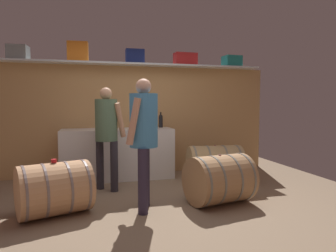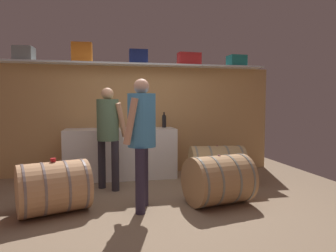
# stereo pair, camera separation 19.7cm
# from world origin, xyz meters

# --- Properties ---
(ground_plane) EXTENTS (6.55, 7.36, 0.02)m
(ground_plane) POSITION_xyz_m (0.00, 0.52, -0.01)
(ground_plane) COLOR #8A7158
(back_wall_panel) EXTENTS (5.35, 0.10, 2.04)m
(back_wall_panel) POSITION_xyz_m (0.00, 2.08, 1.02)
(back_wall_panel) COLOR tan
(back_wall_panel) RESTS_ON ground
(high_shelf_board) EXTENTS (4.92, 0.40, 0.03)m
(high_shelf_board) POSITION_xyz_m (0.00, 1.93, 2.06)
(high_shelf_board) COLOR silver
(high_shelf_board) RESTS_ON back_wall_panel
(toolcase_grey) EXTENTS (0.33, 0.31, 0.24)m
(toolcase_grey) POSITION_xyz_m (-1.96, 1.93, 2.20)
(toolcase_grey) COLOR gray
(toolcase_grey) RESTS_ON high_shelf_board
(toolcase_orange) EXTENTS (0.36, 0.20, 0.35)m
(toolcase_orange) POSITION_xyz_m (-0.99, 1.93, 2.25)
(toolcase_orange) COLOR orange
(toolcase_orange) RESTS_ON high_shelf_board
(toolcase_navy) EXTENTS (0.34, 0.18, 0.26)m
(toolcase_navy) POSITION_xyz_m (0.02, 1.93, 2.21)
(toolcase_navy) COLOR navy
(toolcase_navy) RESTS_ON high_shelf_board
(toolcase_red) EXTENTS (0.44, 0.24, 0.23)m
(toolcase_red) POSITION_xyz_m (1.00, 1.93, 2.19)
(toolcase_red) COLOR red
(toolcase_red) RESTS_ON high_shelf_board
(toolcase_teal) EXTENTS (0.35, 0.29, 0.22)m
(toolcase_teal) POSITION_xyz_m (1.97, 1.93, 2.18)
(toolcase_teal) COLOR #1F807C
(toolcase_teal) RESTS_ON high_shelf_board
(work_cabinet) EXTENTS (1.95, 0.61, 0.89)m
(work_cabinet) POSITION_xyz_m (-0.33, 1.71, 0.44)
(work_cabinet) COLOR white
(work_cabinet) RESTS_ON ground
(wine_bottle_dark) EXTENTS (0.08, 0.08, 0.29)m
(wine_bottle_dark) POSITION_xyz_m (0.49, 1.84, 1.02)
(wine_bottle_dark) COLOR black
(wine_bottle_dark) RESTS_ON work_cabinet
(wine_glass) EXTENTS (0.08, 0.08, 0.14)m
(wine_glass) POSITION_xyz_m (-0.04, 1.59, 0.98)
(wine_glass) COLOR white
(wine_glass) RESTS_ON work_cabinet
(red_funnel) EXTENTS (0.11, 0.11, 0.11)m
(red_funnel) POSITION_xyz_m (-0.02, 1.85, 0.94)
(red_funnel) COLOR red
(red_funnel) RESTS_ON work_cabinet
(wine_barrel_near) EXTENTS (0.97, 0.86, 0.64)m
(wine_barrel_near) POSITION_xyz_m (-1.21, 0.08, 0.32)
(wine_barrel_near) COLOR tan
(wine_barrel_near) RESTS_ON ground
(wine_barrel_far) EXTENTS (0.92, 0.80, 0.66)m
(wine_barrel_far) POSITION_xyz_m (0.88, 0.01, 0.33)
(wine_barrel_far) COLOR #A97C51
(wine_barrel_far) RESTS_ON ground
(wine_barrel_flank) EXTENTS (0.93, 0.73, 0.65)m
(wine_barrel_flank) POSITION_xyz_m (1.20, 0.92, 0.32)
(wine_barrel_flank) COLOR tan
(wine_barrel_flank) RESTS_ON ground
(tasting_cup) EXTENTS (0.06, 0.06, 0.04)m
(tasting_cup) POSITION_xyz_m (-1.21, 0.08, 0.66)
(tasting_cup) COLOR red
(tasting_cup) RESTS_ON wine_barrel_near
(winemaker_pouring) EXTENTS (0.50, 0.49, 1.58)m
(winemaker_pouring) POSITION_xyz_m (-0.55, 1.00, 0.97)
(winemaker_pouring) COLOR #2F2B34
(winemaker_pouring) RESTS_ON ground
(visitor_tasting) EXTENTS (0.42, 0.52, 1.64)m
(visitor_tasting) POSITION_xyz_m (-0.15, 0.00, 1.01)
(visitor_tasting) COLOR #31293F
(visitor_tasting) RESTS_ON ground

